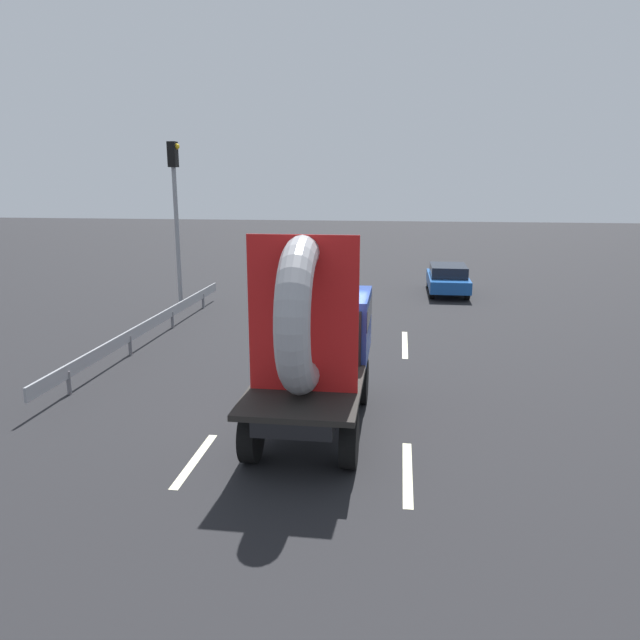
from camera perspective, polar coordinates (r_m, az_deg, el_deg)
ground_plane at (r=12.48m, az=-1.75°, el=-9.10°), size 120.00×120.00×0.00m
flatbed_truck at (r=11.61m, az=-0.46°, el=-1.36°), size 2.02×4.98×3.89m
distant_sedan at (r=25.90m, az=12.22°, el=3.96°), size 1.64×3.83×1.25m
traffic_light at (r=22.90m, az=-13.76°, el=10.99°), size 0.42×0.36×6.12m
guardrail at (r=18.61m, az=-15.87°, el=-0.32°), size 0.10×12.56×0.71m
lane_dash_left_near at (r=10.83m, az=-11.97°, el=-13.06°), size 0.16×2.07×0.01m
lane_dash_left_far at (r=17.40m, az=-4.01°, el=-2.56°), size 0.16×2.10×0.01m
lane_dash_right_near at (r=10.29m, az=8.44°, el=-14.37°), size 0.16×2.27×0.01m
lane_dash_right_far at (r=17.77m, az=8.19°, el=-2.33°), size 0.16×2.96×0.01m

